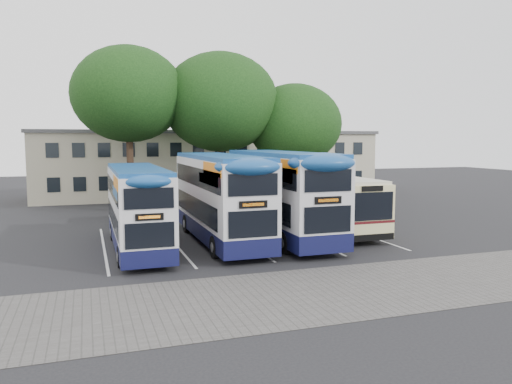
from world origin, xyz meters
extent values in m
plane|color=black|center=(0.00, 0.00, 0.00)|extent=(120.00, 120.00, 0.00)
cube|color=#595654|center=(-2.00, -5.00, 0.01)|extent=(40.00, 6.00, 0.01)
cube|color=silver|center=(-10.75, 5.00, 0.01)|extent=(0.12, 11.00, 0.01)
cube|color=silver|center=(-7.25, 5.00, 0.01)|extent=(0.12, 11.00, 0.01)
cube|color=silver|center=(-3.75, 5.00, 0.01)|extent=(0.12, 11.00, 0.01)
cube|color=silver|center=(-0.25, 5.00, 0.01)|extent=(0.12, 11.00, 0.01)
cube|color=silver|center=(3.25, 5.00, 0.01)|extent=(0.12, 11.00, 0.01)
cube|color=#BDB798|center=(0.00, 27.00, 3.00)|extent=(32.00, 8.00, 6.00)
cube|color=#4C4C4F|center=(0.00, 27.00, 6.05)|extent=(32.40, 8.40, 0.30)
cube|color=black|center=(0.00, 22.98, 1.70)|extent=(30.00, 0.06, 1.20)
cube|color=black|center=(0.00, 22.98, 4.50)|extent=(30.00, 0.06, 1.20)
cylinder|color=gray|center=(6.00, 20.00, 4.50)|extent=(0.14, 0.14, 9.00)
cube|color=gray|center=(6.00, 20.00, 9.00)|extent=(0.12, 0.80, 0.12)
cube|color=gray|center=(6.00, 19.60, 8.95)|extent=(0.25, 0.50, 0.12)
cylinder|color=black|center=(-8.35, 17.45, 3.18)|extent=(0.50, 0.50, 6.37)
ellipsoid|color=black|center=(-8.35, 17.45, 8.66)|extent=(8.22, 8.22, 6.99)
cylinder|color=black|center=(-1.49, 17.25, 3.03)|extent=(0.50, 0.50, 6.05)
ellipsoid|color=black|center=(-1.49, 17.25, 8.23)|extent=(8.95, 8.95, 7.61)
cylinder|color=black|center=(4.44, 16.61, 2.42)|extent=(0.50, 0.50, 4.85)
ellipsoid|color=black|center=(4.44, 16.61, 6.60)|extent=(7.54, 7.54, 6.41)
cube|color=#10123C|center=(-9.17, 3.98, 0.64)|extent=(2.29, 9.62, 0.73)
cube|color=silver|center=(-9.17, 3.98, 2.43)|extent=(2.29, 9.62, 2.84)
cube|color=#17498B|center=(-9.17, 3.98, 3.89)|extent=(2.24, 9.43, 0.27)
cube|color=black|center=(-9.17, 4.26, 1.65)|extent=(2.33, 8.52, 0.92)
cube|color=black|center=(-9.17, 3.98, 3.07)|extent=(2.33, 9.07, 0.82)
cube|color=orange|center=(-8.01, 0.82, 3.57)|extent=(0.02, 2.93, 0.50)
cube|color=black|center=(-9.17, -0.86, 2.34)|extent=(1.10, 0.06, 0.27)
cylinder|color=black|center=(-10.20, 6.77, 0.46)|extent=(0.27, 0.92, 0.92)
cylinder|color=black|center=(-8.13, 6.77, 0.46)|extent=(0.27, 0.92, 0.92)
cylinder|color=black|center=(-10.20, 0.82, 0.46)|extent=(0.27, 0.92, 0.92)
cylinder|color=black|center=(-8.13, 0.82, 0.46)|extent=(0.27, 0.92, 0.92)
cube|color=red|center=(-8.00, 5.13, 3.07)|extent=(0.02, 3.66, 0.78)
cube|color=#10123C|center=(-4.88, 4.65, 0.73)|extent=(2.59, 10.89, 0.83)
cube|color=silver|center=(-4.88, 4.65, 2.75)|extent=(2.59, 10.89, 3.22)
cube|color=#17498B|center=(-4.88, 4.65, 4.41)|extent=(2.54, 10.67, 0.31)
cube|color=black|center=(-4.88, 4.96, 1.87)|extent=(2.63, 9.65, 1.04)
cube|color=black|center=(-4.88, 4.65, 3.47)|extent=(2.63, 10.27, 0.93)
cube|color=orange|center=(-3.57, 1.07, 4.04)|extent=(0.02, 3.32, 0.57)
cube|color=black|center=(-4.88, -0.83, 2.64)|extent=(1.24, 0.06, 0.31)
cylinder|color=black|center=(-6.05, 7.81, 0.52)|extent=(0.31, 1.04, 1.04)
cylinder|color=black|center=(-3.70, 7.81, 0.52)|extent=(0.31, 1.04, 1.04)
cylinder|color=black|center=(-6.05, 1.07, 0.52)|extent=(0.31, 1.04, 1.04)
cylinder|color=black|center=(-3.70, 1.07, 0.52)|extent=(0.31, 1.04, 1.04)
cube|color=#10123C|center=(-1.52, 4.55, 0.75)|extent=(2.67, 11.22, 0.85)
cube|color=silver|center=(-1.52, 4.55, 2.83)|extent=(2.67, 11.22, 3.31)
cube|color=#17498B|center=(-1.52, 4.55, 4.54)|extent=(2.62, 10.99, 0.32)
cube|color=black|center=(-1.52, 4.87, 1.92)|extent=(2.71, 9.93, 1.07)
cube|color=black|center=(-1.52, 4.55, 3.58)|extent=(2.71, 10.58, 0.96)
cube|color=orange|center=(-0.18, 0.87, 4.17)|extent=(0.02, 3.42, 0.59)
cube|color=black|center=(-1.52, -1.09, 2.72)|extent=(1.28, 0.06, 0.32)
cylinder|color=black|center=(-2.73, 7.81, 0.53)|extent=(0.32, 1.07, 1.07)
cylinder|color=black|center=(-0.32, 7.81, 0.53)|extent=(0.32, 1.07, 1.07)
cylinder|color=black|center=(-2.73, 0.87, 0.53)|extent=(0.32, 1.07, 1.07)
cylinder|color=black|center=(-0.32, 0.87, 0.53)|extent=(0.32, 1.07, 1.07)
cube|color=beige|center=(1.90, 6.29, 1.70)|extent=(2.70, 10.82, 2.76)
cube|color=beige|center=(1.90, 6.29, 3.14)|extent=(2.60, 10.39, 0.22)
cube|color=black|center=(1.90, 6.83, 2.16)|extent=(2.74, 8.65, 0.97)
cube|color=#4F0F14|center=(1.90, 6.29, 1.24)|extent=(2.73, 10.84, 0.13)
cube|color=black|center=(1.90, 0.86, 2.06)|extent=(2.38, 0.06, 1.41)
cylinder|color=black|center=(0.67, 2.61, 0.54)|extent=(0.32, 1.08, 1.08)
cylinder|color=black|center=(3.12, 2.61, 0.54)|extent=(0.32, 1.08, 1.08)
cylinder|color=black|center=(0.67, 9.54, 0.54)|extent=(0.32, 1.08, 1.08)
cylinder|color=black|center=(3.12, 9.54, 0.54)|extent=(0.32, 1.08, 1.08)
camera|label=1|loc=(-11.46, -20.45, 5.34)|focal=35.00mm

